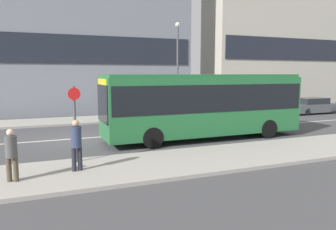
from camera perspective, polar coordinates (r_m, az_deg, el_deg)
ground_plane at (r=17.44m, az=-15.84°, el=-4.01°), size 120.00×120.00×0.00m
sidewalk_near at (r=11.40m, az=-12.31°, el=-9.53°), size 44.00×3.50×0.13m
sidewalk_far at (r=23.57m, az=-17.53°, el=-1.02°), size 44.00×3.50×0.13m
lane_centerline at (r=17.44m, az=-15.84°, el=-4.00°), size 41.80×0.16×0.01m
apartment_block_left_tower at (r=29.81m, az=-13.87°, el=18.83°), size 17.13×4.73×18.83m
apartment_block_right_tower at (r=38.84m, az=19.99°, el=17.41°), size 18.33×4.26×20.91m
city_bus at (r=16.70m, az=6.22°, el=2.27°), size 10.26×2.54×3.27m
parked_car_0 at (r=25.92m, az=15.85°, el=1.00°), size 4.48×1.83×1.29m
parked_car_1 at (r=29.78m, az=23.82°, el=1.44°), size 4.40×1.82×1.31m
pedestrian_near_stop at (r=10.74m, az=-25.62°, el=-5.85°), size 0.34×0.34×1.58m
pedestrian_down_pavement at (r=11.16m, az=-15.67°, el=-4.56°), size 0.35×0.34×1.70m
bus_stop_sign at (r=12.16m, az=-15.92°, el=-0.55°), size 0.44×0.12×2.75m
street_lamp at (r=24.79m, az=1.67°, el=9.65°), size 0.36×0.36×6.93m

